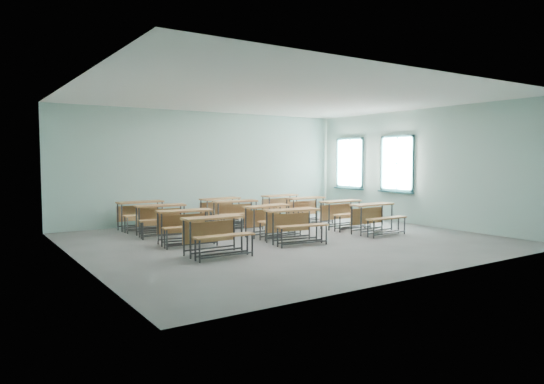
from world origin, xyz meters
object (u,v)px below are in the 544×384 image
(desk_unit_r0c0, at_px, (216,230))
(desk_unit_r2c2, at_px, (308,206))
(desk_unit_r3c1, at_px, (222,207))
(desk_unit_r0c1, at_px, (294,221))
(desk_unit_r3c0, at_px, (142,211))
(desk_unit_r0c2, at_px, (375,214))
(desk_unit_r1c2, at_px, (343,210))
(desk_unit_r2c0, at_px, (162,215))
(desk_unit_r1c0, at_px, (186,222))
(desk_unit_r3c2, at_px, (282,203))
(desk_unit_r1c1, at_px, (271,216))
(desk_unit_r2c1, at_px, (237,210))

(desk_unit_r0c0, bearing_deg, desk_unit_r2c2, 32.67)
(desk_unit_r2c2, xyz_separation_m, desk_unit_r3c1, (-2.11, 1.15, 0.00))
(desk_unit_r0c1, xyz_separation_m, desk_unit_r3c0, (-2.13, 3.75, 0.00))
(desk_unit_r0c1, distance_m, desk_unit_r0c2, 2.41)
(desk_unit_r1c2, relative_size, desk_unit_r2c0, 0.95)
(desk_unit_r0c1, height_order, desk_unit_r0c2, same)
(desk_unit_r1c0, distance_m, desk_unit_r3c2, 4.82)
(desk_unit_r3c1, bearing_deg, desk_unit_r1c2, -55.02)
(desk_unit_r0c2, xyz_separation_m, desk_unit_r2c2, (-0.20, 2.44, 0.00))
(desk_unit_r1c1, bearing_deg, desk_unit_r0c0, -155.51)
(desk_unit_r0c0, xyz_separation_m, desk_unit_r3c1, (2.14, 3.79, 0.00))
(desk_unit_r2c2, relative_size, desk_unit_r3c1, 0.94)
(desk_unit_r2c2, bearing_deg, desk_unit_r3c2, 91.69)
(desk_unit_r2c2, bearing_deg, desk_unit_r2c1, 173.45)
(desk_unit_r1c0, distance_m, desk_unit_r3c0, 2.60)
(desk_unit_r1c0, bearing_deg, desk_unit_r0c2, -8.89)
(desk_unit_r0c1, relative_size, desk_unit_r3c1, 1.00)
(desk_unit_r0c0, distance_m, desk_unit_r0c2, 4.45)
(desk_unit_r2c1, bearing_deg, desk_unit_r1c2, -26.98)
(desk_unit_r1c1, bearing_deg, desk_unit_r0c1, -100.58)
(desk_unit_r0c1, distance_m, desk_unit_r1c1, 1.03)
(desk_unit_r1c0, relative_size, desk_unit_r2c2, 1.05)
(desk_unit_r0c1, relative_size, desk_unit_r0c2, 1.06)
(desk_unit_r3c1, bearing_deg, desk_unit_r2c0, -162.93)
(desk_unit_r0c0, height_order, desk_unit_r2c1, same)
(desk_unit_r0c0, xyz_separation_m, desk_unit_r2c2, (4.24, 2.64, 0.00))
(desk_unit_r0c2, relative_size, desk_unit_r1c1, 0.95)
(desk_unit_r1c1, bearing_deg, desk_unit_r2c0, 136.92)
(desk_unit_r2c1, bearing_deg, desk_unit_r2c2, 1.02)
(desk_unit_r1c1, bearing_deg, desk_unit_r3c1, 82.12)
(desk_unit_r0c1, bearing_deg, desk_unit_r1c1, 94.08)
(desk_unit_r0c0, bearing_deg, desk_unit_r2c0, 90.88)
(desk_unit_r0c0, height_order, desk_unit_r3c1, same)
(desk_unit_r3c0, height_order, desk_unit_r3c1, same)
(desk_unit_r1c0, height_order, desk_unit_r3c0, same)
(desk_unit_r1c0, relative_size, desk_unit_r1c1, 0.99)
(desk_unit_r2c0, distance_m, desk_unit_r2c1, 2.07)
(desk_unit_r0c0, relative_size, desk_unit_r1c2, 0.99)
(desk_unit_r3c0, relative_size, desk_unit_r3c2, 0.97)
(desk_unit_r0c0, relative_size, desk_unit_r0c2, 0.99)
(desk_unit_r1c0, relative_size, desk_unit_r2c0, 0.99)
(desk_unit_r2c1, bearing_deg, desk_unit_r3c2, 31.02)
(desk_unit_r2c0, height_order, desk_unit_r2c1, same)
(desk_unit_r3c0, bearing_deg, desk_unit_r2c1, -30.52)
(desk_unit_r0c2, bearing_deg, desk_unit_r3c0, 138.26)
(desk_unit_r2c1, bearing_deg, desk_unit_r0c2, -41.54)
(desk_unit_r1c2, distance_m, desk_unit_r2c0, 4.65)
(desk_unit_r0c1, distance_m, desk_unit_r3c2, 4.15)
(desk_unit_r1c2, xyz_separation_m, desk_unit_r2c0, (-4.40, 1.52, 0.00))
(desk_unit_r0c0, relative_size, desk_unit_r2c0, 0.94)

